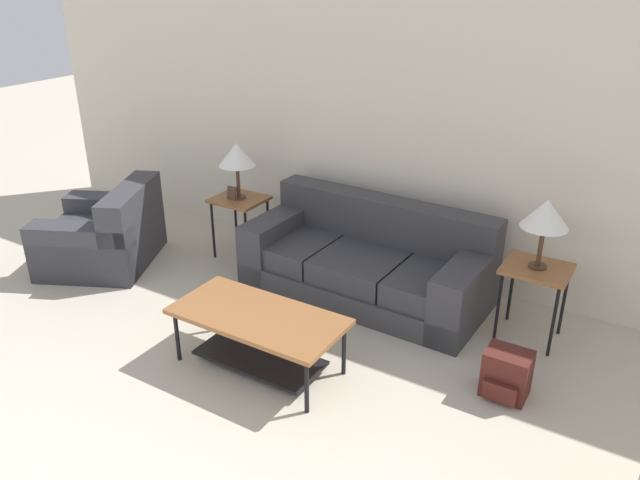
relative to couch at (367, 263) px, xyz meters
name	(u,v)px	position (x,y,z in m)	size (l,w,h in m)	color
wall_back	(411,139)	(0.08, 0.63, 1.01)	(9.03, 0.06, 2.60)	silver
couch	(367,263)	(0.00, 0.00, 0.00)	(2.19, 1.01, 0.82)	#38383D
armchair	(105,236)	(-2.51, -0.81, -0.01)	(1.33, 1.37, 0.80)	#38383D
coffee_table	(258,328)	(-0.15, -1.43, 0.04)	(1.27, 0.62, 0.45)	#935B33
side_table_left	(239,205)	(-1.45, 0.02, 0.26)	(0.50, 0.44, 0.63)	#935B33
side_table_right	(536,276)	(1.45, 0.02, 0.26)	(0.50, 0.44, 0.63)	#935B33
table_lamp_left	(237,155)	(-1.45, 0.02, 0.77)	(0.36, 0.36, 0.56)	#472D1E
table_lamp_right	(546,215)	(1.45, 0.02, 0.77)	(0.36, 0.36, 0.56)	#472D1E
backpack	(506,374)	(1.51, -0.80, -0.12)	(0.31, 0.31, 0.35)	#4C1E19
picture_frame	(232,193)	(-1.48, -0.05, 0.40)	(0.10, 0.04, 0.13)	#4C3828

